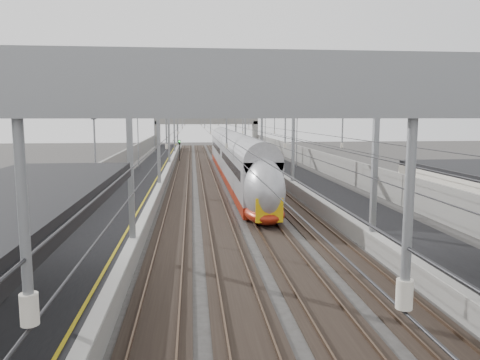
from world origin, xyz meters
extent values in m
cube|color=black|center=(-8.00, 45.00, 0.50)|extent=(4.00, 120.00, 1.00)
cube|color=black|center=(8.00, 45.00, 0.50)|extent=(4.00, 120.00, 1.00)
cube|color=black|center=(-4.50, 45.00, 0.04)|extent=(2.40, 140.00, 0.08)
cube|color=brown|center=(-5.22, 45.00, 0.13)|extent=(0.07, 140.00, 0.14)
cube|color=brown|center=(-3.78, 45.00, 0.13)|extent=(0.07, 140.00, 0.14)
cube|color=black|center=(-1.50, 45.00, 0.04)|extent=(2.40, 140.00, 0.08)
cube|color=brown|center=(-2.22, 45.00, 0.13)|extent=(0.07, 140.00, 0.14)
cube|color=brown|center=(-0.78, 45.00, 0.13)|extent=(0.07, 140.00, 0.14)
cube|color=black|center=(1.50, 45.00, 0.04)|extent=(2.40, 140.00, 0.08)
cube|color=brown|center=(0.78, 45.00, 0.13)|extent=(0.07, 140.00, 0.14)
cube|color=brown|center=(2.22, 45.00, 0.13)|extent=(0.07, 140.00, 0.14)
cube|color=black|center=(4.50, 45.00, 0.04)|extent=(2.40, 140.00, 0.08)
cube|color=brown|center=(3.78, 45.00, 0.13)|extent=(0.07, 140.00, 0.14)
cube|color=brown|center=(5.22, 45.00, 0.13)|extent=(0.07, 140.00, 0.14)
cube|color=gray|center=(-6.30, 22.00, 4.30)|extent=(0.28, 0.28, 6.60)
cube|color=gray|center=(6.30, 22.00, 4.30)|extent=(0.28, 0.28, 6.60)
cube|color=gray|center=(0.00, 22.00, 7.35)|extent=(13.00, 0.25, 0.50)
cube|color=gray|center=(-6.30, 42.00, 4.30)|extent=(0.28, 0.28, 6.60)
cube|color=gray|center=(6.30, 42.00, 4.30)|extent=(0.28, 0.28, 6.60)
cube|color=gray|center=(0.00, 42.00, 7.35)|extent=(13.00, 0.25, 0.50)
cube|color=gray|center=(-6.30, 62.00, 4.30)|extent=(0.28, 0.28, 6.60)
cube|color=gray|center=(6.30, 62.00, 4.30)|extent=(0.28, 0.28, 6.60)
cube|color=gray|center=(0.00, 62.00, 7.35)|extent=(13.00, 0.25, 0.50)
cube|color=gray|center=(-6.30, 82.00, 4.30)|extent=(0.28, 0.28, 6.60)
cube|color=gray|center=(6.30, 82.00, 4.30)|extent=(0.28, 0.28, 6.60)
cube|color=gray|center=(0.00, 82.00, 7.35)|extent=(13.00, 0.25, 0.50)
cube|color=gray|center=(-6.30, 100.00, 4.30)|extent=(0.28, 0.28, 6.60)
cube|color=gray|center=(6.30, 100.00, 4.30)|extent=(0.28, 0.28, 6.60)
cube|color=gray|center=(0.00, 100.00, 7.35)|extent=(13.00, 0.25, 0.50)
cylinder|color=#262628|center=(-4.50, 50.00, 5.50)|extent=(0.03, 140.00, 0.03)
cylinder|color=#262628|center=(-1.50, 50.00, 5.50)|extent=(0.03, 140.00, 0.03)
cylinder|color=#262628|center=(1.50, 50.00, 5.50)|extent=(0.03, 140.00, 0.03)
cylinder|color=#262628|center=(4.50, 50.00, 5.50)|extent=(0.03, 140.00, 0.03)
cube|color=gray|center=(0.00, 100.00, 6.20)|extent=(22.00, 2.20, 1.40)
cube|color=gray|center=(-10.50, 100.00, 3.10)|extent=(1.00, 2.20, 6.20)
cube|color=gray|center=(10.50, 100.00, 3.10)|extent=(1.00, 2.20, 6.20)
cube|color=gray|center=(-11.20, 45.00, 1.60)|extent=(0.30, 120.00, 3.20)
cube|color=gray|center=(11.20, 45.00, 1.60)|extent=(0.30, 120.00, 3.20)
cube|color=maroon|center=(1.50, 40.78, 0.61)|extent=(2.76, 23.49, 0.82)
cube|color=#939398|center=(1.50, 40.78, 2.55)|extent=(2.76, 23.49, 3.06)
cube|color=black|center=(1.50, 32.56, 0.28)|extent=(2.04, 2.45, 0.51)
cube|color=maroon|center=(1.50, 64.68, 0.61)|extent=(2.76, 23.49, 0.82)
cube|color=#939398|center=(1.50, 64.68, 2.55)|extent=(2.76, 23.49, 3.06)
cube|color=black|center=(1.50, 56.46, 0.28)|extent=(2.04, 2.45, 0.51)
ellipsoid|color=#939398|center=(1.50, 28.83, 2.24)|extent=(2.76, 5.31, 4.29)
cube|color=#DDAB0B|center=(1.50, 26.64, 1.32)|extent=(1.74, 0.12, 1.53)
cube|color=black|center=(1.50, 27.10, 2.86)|extent=(1.63, 0.59, 0.96)
cylinder|color=black|center=(-5.20, 72.91, 1.50)|extent=(0.12, 0.12, 3.00)
cube|color=black|center=(-5.20, 72.91, 3.10)|extent=(0.32, 0.22, 0.75)
sphere|color=#0CE526|center=(-5.20, 72.78, 3.25)|extent=(0.16, 0.16, 0.16)
cylinder|color=black|center=(3.20, 62.65, 1.50)|extent=(0.12, 0.12, 3.00)
cube|color=black|center=(3.20, 62.65, 3.10)|extent=(0.32, 0.22, 0.75)
sphere|color=red|center=(3.20, 62.52, 3.25)|extent=(0.16, 0.16, 0.16)
cylinder|color=black|center=(5.40, 75.69, 1.50)|extent=(0.12, 0.12, 3.00)
cube|color=black|center=(5.40, 75.69, 3.10)|extent=(0.32, 0.22, 0.75)
sphere|color=red|center=(5.40, 75.56, 3.25)|extent=(0.16, 0.16, 0.16)
camera|label=1|loc=(-3.24, -1.56, 7.11)|focal=35.00mm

